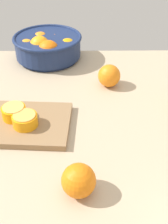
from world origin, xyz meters
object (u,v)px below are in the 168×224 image
at_px(orange_half_1, 14,112).
at_px(loose_orange_1, 109,76).
at_px(orange_half_0, 25,120).
at_px(loose_orange_0, 79,180).
at_px(fruit_bowl, 48,46).
at_px(cutting_board, 21,123).

relative_size(orange_half_1, loose_orange_1, 0.89).
xyz_separation_m(orange_half_0, loose_orange_0, (0.14, -0.20, 0.00)).
bearing_deg(orange_half_1, loose_orange_1, 35.15).
bearing_deg(loose_orange_1, loose_orange_0, -102.84).
xyz_separation_m(fruit_bowl, cutting_board, (-0.04, -0.41, -0.04)).
bearing_deg(loose_orange_0, fruit_bowl, 101.01).
height_order(orange_half_0, loose_orange_0, loose_orange_0).
xyz_separation_m(orange_half_0, loose_orange_1, (0.24, 0.23, 0.00)).
height_order(cutting_board, orange_half_0, orange_half_0).
distance_m(cutting_board, loose_orange_1, 0.33).
bearing_deg(orange_half_0, loose_orange_1, 43.26).
relative_size(orange_half_0, loose_orange_0, 0.92).
bearing_deg(loose_orange_0, cutting_board, 126.14).
height_order(fruit_bowl, loose_orange_1, fruit_bowl).
height_order(orange_half_1, loose_orange_1, loose_orange_1).
bearing_deg(fruit_bowl, cutting_board, -95.19).
bearing_deg(cutting_board, loose_orange_1, 39.17).
distance_m(orange_half_0, orange_half_1, 0.05).
distance_m(fruit_bowl, cutting_board, 0.41).
bearing_deg(loose_orange_1, fruit_bowl, 137.62).
bearing_deg(orange_half_1, orange_half_0, -42.34).
distance_m(orange_half_1, loose_orange_1, 0.34).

